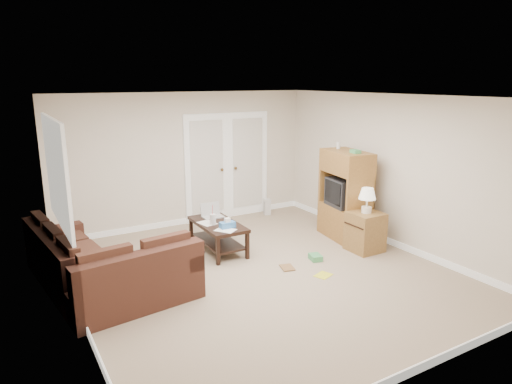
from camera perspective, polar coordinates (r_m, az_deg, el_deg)
floor at (r=6.69m, az=0.65°, el=-10.07°), size 5.50×5.50×0.00m
ceiling at (r=6.12m, az=0.72°, el=11.84°), size 5.00×5.50×0.02m
wall_left at (r=5.48m, az=-22.36°, el=-2.73°), size 0.02×5.50×2.50m
wall_right at (r=7.85m, az=16.55°, el=2.53°), size 0.02×5.50×2.50m
wall_back at (r=8.72m, az=-8.69°, el=4.04°), size 5.00×0.02×2.50m
wall_front at (r=4.28m, az=20.16°, el=-7.09°), size 5.00×0.02×2.50m
baseboards at (r=6.67m, az=0.65°, el=-9.68°), size 5.00×5.50×0.10m
french_doors at (r=9.06m, az=-3.56°, el=3.17°), size 1.80×0.05×2.13m
window_left at (r=6.39m, az=-23.62°, el=2.18°), size 0.05×1.92×1.42m
sectional_sofa at (r=6.37m, az=-19.16°, el=-9.27°), size 1.93×2.54×0.76m
coffee_table at (r=7.46m, az=-4.82°, el=-5.38°), size 0.60×1.18×0.80m
tv_armoire at (r=8.05m, az=11.07°, el=-0.32°), size 0.67×1.03×1.65m
side_cabinet at (r=7.60m, az=13.50°, el=-4.45°), size 0.50×0.50×1.05m
space_heater at (r=9.40m, az=1.41°, el=-1.86°), size 0.16×0.14×0.33m
floor_magazine at (r=6.68m, az=8.41°, el=-10.25°), size 0.30×0.27×0.01m
floor_greenbox at (r=7.18m, az=7.44°, el=-8.10°), size 0.21×0.25×0.09m
floor_book at (r=6.83m, az=3.19°, el=-9.50°), size 0.24×0.29×0.02m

